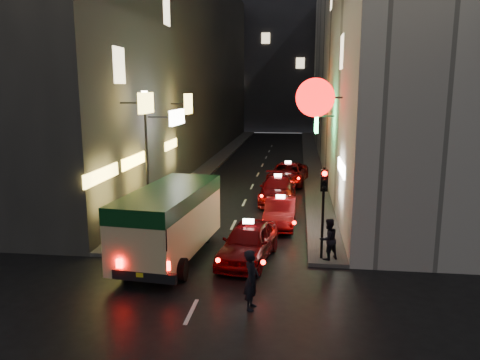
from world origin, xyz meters
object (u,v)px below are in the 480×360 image
at_px(taxi_near, 248,239).
at_px(pedestrian_crossing, 251,276).
at_px(traffic_light, 324,194).
at_px(lamp_post, 147,147).
at_px(minibus, 170,215).

xyz_separation_m(taxi_near, pedestrian_crossing, (0.53, -3.98, 0.18)).
height_order(taxi_near, traffic_light, traffic_light).
bearing_deg(lamp_post, traffic_light, -28.91).
height_order(minibus, traffic_light, traffic_light).
relative_size(traffic_light, lamp_post, 0.56).
relative_size(taxi_near, lamp_post, 0.90).
distance_m(pedestrian_crossing, traffic_light, 4.90).
distance_m(taxi_near, lamp_post, 7.65).
height_order(minibus, pedestrian_crossing, minibus).
height_order(traffic_light, lamp_post, lamp_post).
height_order(taxi_near, pedestrian_crossing, pedestrian_crossing).
bearing_deg(minibus, pedestrian_crossing, -47.15).
relative_size(minibus, lamp_post, 1.06).
xyz_separation_m(minibus, pedestrian_crossing, (3.53, -3.80, -0.71)).
relative_size(minibus, pedestrian_crossing, 3.19).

